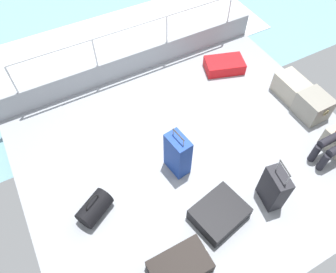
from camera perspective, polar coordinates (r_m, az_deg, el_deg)
ground_plane at (r=5.10m, az=4.55°, el=-3.32°), size 4.40×5.20×0.06m
gunwale_port at (r=6.20m, az=-6.00°, el=12.92°), size 0.06×5.20×0.45m
railing_port at (r=5.86m, az=-6.48°, el=17.06°), size 0.04×4.20×1.02m
sea_wake at (r=7.61m, az=-10.33°, el=15.68°), size 12.00×12.00×0.01m
cargo_crate_0 at (r=6.15m, az=21.05°, el=8.28°), size 0.60×0.40×0.37m
cargo_crate_1 at (r=5.93m, az=24.44°, el=4.98°), size 0.53×0.44×0.42m
suitcase_0 at (r=4.24m, az=2.14°, el=-22.16°), size 0.45×0.74×0.23m
suitcase_1 at (r=4.62m, az=18.37°, el=-8.74°), size 0.42×0.28×0.86m
suitcase_2 at (r=6.39m, az=10.01°, el=12.43°), size 0.65×0.83×0.21m
suitcase_4 at (r=4.52m, az=9.13°, el=-13.40°), size 0.69×0.79×0.23m
suitcase_5 at (r=4.63m, az=1.73°, el=-3.18°), size 0.41×0.28×0.84m
duffel_bag at (r=4.57m, az=-12.98°, el=-12.34°), size 0.49×0.56×0.43m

